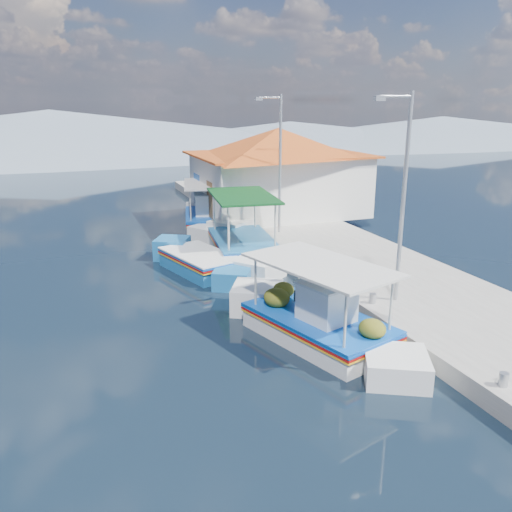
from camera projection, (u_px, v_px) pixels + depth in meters
name	position (u px, v px, depth m)	size (l,w,h in m)	color
ground	(280.00, 372.00, 12.61)	(160.00, 160.00, 0.00)	black
quay	(362.00, 265.00, 19.89)	(5.00, 44.00, 0.50)	#A3A099
bollards	(322.00, 267.00, 18.41)	(0.20, 17.20, 0.30)	#A5A8AD
main_caique	(318.00, 323.00, 14.21)	(3.53, 7.02, 2.42)	white
caique_green_canopy	(242.00, 247.00, 21.74)	(2.96, 7.68, 2.90)	white
caique_blue_hull	(200.00, 264.00, 19.97)	(2.92, 5.88, 1.09)	#1A63A0
caique_far	(206.00, 218.00, 26.87)	(3.13, 6.94, 2.49)	white
harbor_building	(278.00, 170.00, 27.36)	(10.49, 10.49, 4.40)	silver
lamp_post_near	(402.00, 189.00, 14.81)	(1.21, 0.14, 6.00)	#A5A8AD
lamp_post_far	(278.00, 157.00, 22.90)	(1.21, 0.14, 6.00)	#A5A8AD
mountain_ridge	(152.00, 136.00, 64.53)	(171.40, 96.00, 5.50)	slate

